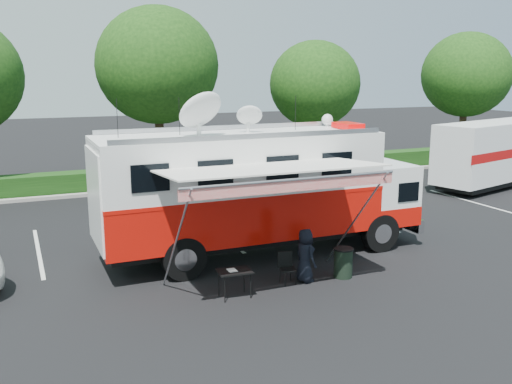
% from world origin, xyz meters
% --- Properties ---
extents(ground_plane, '(120.00, 120.00, 0.00)m').
position_xyz_m(ground_plane, '(0.00, 0.00, 0.00)').
color(ground_plane, black).
rests_on(ground_plane, ground).
extents(back_border, '(60.00, 6.14, 8.87)m').
position_xyz_m(back_border, '(1.14, 12.90, 5.00)').
color(back_border, '#9E998E').
rests_on(back_border, ground_plane).
extents(stall_lines, '(24.12, 5.50, 0.01)m').
position_xyz_m(stall_lines, '(-0.50, 3.00, 0.00)').
color(stall_lines, silver).
rests_on(stall_lines, ground_plane).
extents(command_truck, '(10.22, 2.81, 4.91)m').
position_xyz_m(command_truck, '(-0.09, -0.00, 2.10)').
color(command_truck, black).
rests_on(command_truck, ground_plane).
extents(awning, '(5.58, 2.87, 3.37)m').
position_xyz_m(awning, '(-1.00, -2.92, 3.17)').
color(awning, silver).
rests_on(awning, ground_plane).
extents(person, '(0.60, 0.80, 1.49)m').
position_xyz_m(person, '(0.09, -2.68, 0.00)').
color(person, black).
rests_on(person, ground_plane).
extents(folding_table, '(0.90, 0.67, 0.72)m').
position_xyz_m(folding_table, '(-2.09, -2.98, 0.67)').
color(folding_table, black).
rests_on(folding_table, ground_plane).
extents(folding_chair, '(0.49, 0.51, 0.85)m').
position_xyz_m(folding_chair, '(-0.41, -2.54, 0.50)').
color(folding_chair, black).
rests_on(folding_chair, ground_plane).
extents(trash_bin, '(0.56, 0.56, 0.84)m').
position_xyz_m(trash_bin, '(1.23, -2.80, 0.42)').
color(trash_bin, black).
rests_on(trash_bin, ground_plane).
extents(semi_trailer, '(10.72, 4.91, 3.24)m').
position_xyz_m(semi_trailer, '(16.22, 5.58, 1.71)').
color(semi_trailer, white).
rests_on(semi_trailer, ground_plane).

